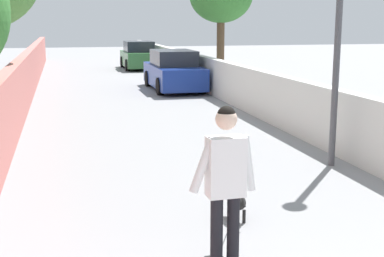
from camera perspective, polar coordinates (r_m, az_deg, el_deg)
The scene contains 8 objects.
ground_plane at distance 16.33m, azimuth -6.10°, elevation 1.99°, with size 80.00×80.00×0.00m, color gray.
wall_left at distance 14.14m, azimuth -18.33°, elevation 3.26°, with size 48.00×0.30×1.58m, color #CC726B.
fence_right at distance 15.10m, azimuth 7.31°, elevation 3.71°, with size 48.00×0.30×1.31m, color silver.
lamp_post at distance 10.03m, azimuth 15.48°, elevation 12.92°, with size 0.36×0.36×4.38m.
person_skateboarder at distance 5.43m, azimuth 3.60°, elevation -5.15°, with size 0.23×0.71×1.75m.
dog at distance 7.31m, azimuth 4.70°, elevation -7.62°, with size 1.89×0.78×1.06m.
car_near at distance 20.91m, azimuth -1.97°, elevation 6.09°, with size 4.36×1.80×1.54m.
car_far at distance 30.28m, azimuth -5.68°, elevation 7.69°, with size 3.87×1.80×1.54m.
Camera 1 is at (-1.97, 2.10, 2.66)m, focal length 50.03 mm.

